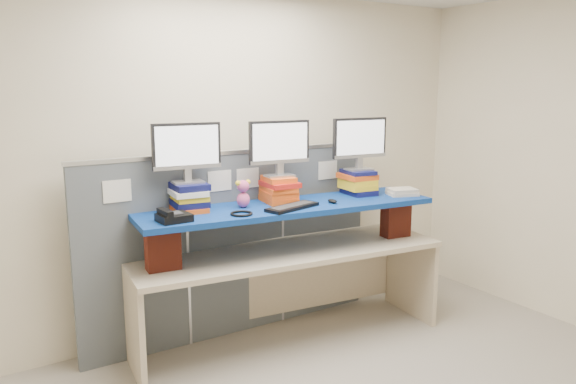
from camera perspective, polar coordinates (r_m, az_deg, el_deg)
room at (r=3.05m, az=10.00°, el=-1.47°), size 5.00×4.00×2.80m
cubicle_partition at (r=4.63m, az=-5.28°, el=-5.12°), size 2.60×0.06×1.53m
desk at (r=4.50m, az=0.00°, el=-7.72°), size 2.56×1.00×0.76m
brick_pier_left at (r=4.04m, az=-12.61°, el=-5.53°), size 0.25×0.15×0.32m
brick_pier_right at (r=4.88m, az=10.89°, el=-2.61°), size 0.25×0.15×0.32m
blue_board at (r=4.37m, az=0.00°, el=-1.56°), size 2.41×0.85×0.04m
book_stack_left at (r=4.19m, az=-10.01°, el=-0.52°), size 0.28×0.32×0.21m
book_stack_center at (r=4.44m, az=-0.93°, el=0.24°), size 0.28×0.33×0.21m
book_stack_right at (r=4.80m, az=7.11°, el=1.02°), size 0.27×0.32×0.21m
monitor_left at (r=4.13m, az=-10.24°, el=4.31°), size 0.51×0.16×0.44m
monitor_center at (r=4.39m, az=-0.87°, el=4.80°), size 0.51×0.16×0.44m
monitor_right at (r=4.76m, az=7.30°, el=5.20°), size 0.51×0.16×0.44m
keyboard at (r=4.22m, az=0.43°, el=-1.52°), size 0.48×0.27×0.03m
mouse at (r=4.43m, az=4.53°, el=-0.93°), size 0.09×0.11×0.03m
desk_phone at (r=3.91m, az=-11.62°, el=-2.48°), size 0.22×0.20×0.09m
headset at (r=4.04m, az=-4.75°, el=-2.20°), size 0.17×0.17×0.02m
plush_toy at (r=4.26m, az=-4.58°, el=-0.15°), size 0.12×0.09×0.21m
binder_stack at (r=4.84m, az=11.53°, el=0.02°), size 0.28×0.25×0.06m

